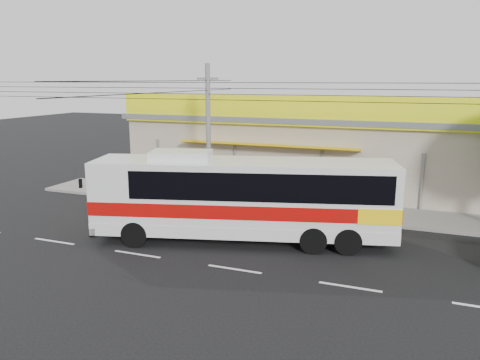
% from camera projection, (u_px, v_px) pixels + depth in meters
% --- Properties ---
extents(ground, '(120.00, 120.00, 0.00)m').
position_uv_depth(ground, '(258.00, 246.00, 18.71)').
color(ground, black).
rests_on(ground, ground).
extents(sidewalk, '(30.00, 3.20, 0.15)m').
position_uv_depth(sidewalk, '(295.00, 207.00, 24.16)').
color(sidewalk, slate).
rests_on(sidewalk, ground).
extents(lane_markings, '(50.00, 0.12, 0.01)m').
position_uv_depth(lane_markings, '(235.00, 269.00, 16.43)').
color(lane_markings, silver).
rests_on(lane_markings, ground).
extents(storefront_building, '(22.60, 9.20, 5.70)m').
position_uv_depth(storefront_building, '(319.00, 150.00, 28.75)').
color(storefront_building, '#A99A88').
rests_on(storefront_building, ground).
extents(coach_bus, '(12.31, 5.63, 3.72)m').
position_uv_depth(coach_bus, '(248.00, 194.00, 18.88)').
color(coach_bus, silver).
rests_on(coach_bus, ground).
extents(motorbike_red, '(2.17, 1.23, 1.08)m').
position_uv_depth(motorbike_red, '(150.00, 183.00, 26.95)').
color(motorbike_red, maroon).
rests_on(motorbike_red, sidewalk).
extents(motorbike_dark, '(2.01, 0.85, 1.17)m').
position_uv_depth(motorbike_dark, '(142.00, 180.00, 27.62)').
color(motorbike_dark, black).
rests_on(motorbike_dark, sidewalk).
extents(utility_pole, '(34.00, 14.00, 7.29)m').
position_uv_depth(utility_pole, '(208.00, 90.00, 22.70)').
color(utility_pole, slate).
rests_on(utility_pole, ground).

